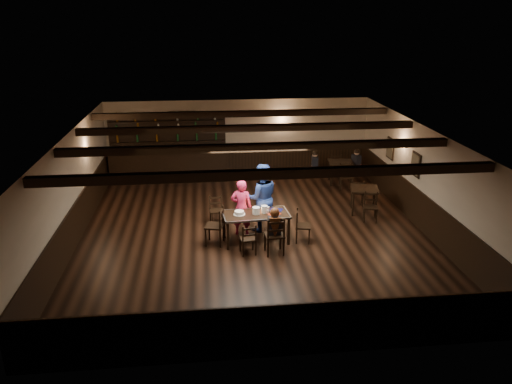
{
  "coord_description": "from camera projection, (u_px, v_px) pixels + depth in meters",
  "views": [
    {
      "loc": [
        -1.23,
        -11.89,
        5.47
      ],
      "look_at": [
        0.09,
        0.2,
        1.09
      ],
      "focal_mm": 35.0,
      "sensor_mm": 36.0,
      "label": 1
    }
  ],
  "objects": [
    {
      "name": "salt_shaker",
      "position": [
        268.0,
        212.0,
        12.43
      ],
      "size": [
        0.04,
        0.04,
        0.09
      ],
      "primitive_type": "cylinder",
      "color": "silver",
      "rests_on": "dining_table"
    },
    {
      "name": "pepper_shaker",
      "position": [
        275.0,
        211.0,
        12.44
      ],
      "size": [
        0.04,
        0.04,
        0.09
      ],
      "primitive_type": "cylinder",
      "color": "#A5A8AD",
      "rests_on": "dining_table"
    },
    {
      "name": "drink_glass",
      "position": [
        268.0,
        209.0,
        12.55
      ],
      "size": [
        0.08,
        0.08,
        0.12
      ],
      "primitive_type": "cylinder",
      "color": "silver",
      "rests_on": "dining_table"
    },
    {
      "name": "chair_end_left",
      "position": [
        218.0,
        223.0,
        12.33
      ],
      "size": [
        0.53,
        0.54,
        0.97
      ],
      "color": "black",
      "rests_on": "ground"
    },
    {
      "name": "ground",
      "position": [
        254.0,
        234.0,
        13.1
      ],
      "size": [
        10.0,
        10.0,
        0.0
      ],
      "primitive_type": "plane",
      "color": "black",
      "rests_on": "ground"
    },
    {
      "name": "dining_table",
      "position": [
        256.0,
        216.0,
        12.45
      ],
      "size": [
        1.7,
        0.95,
        0.75
      ],
      "color": "black",
      "rests_on": "ground"
    },
    {
      "name": "man_blue",
      "position": [
        261.0,
        198.0,
        13.02
      ],
      "size": [
        0.93,
        0.75,
        1.83
      ],
      "primitive_type": "imported",
      "rotation": [
        0.0,
        0.0,
        3.21
      ],
      "color": "navy",
      "rests_on": "ground"
    },
    {
      "name": "cake",
      "position": [
        239.0,
        213.0,
        12.35
      ],
      "size": [
        0.3,
        0.3,
        0.09
      ],
      "color": "white",
      "rests_on": "dining_table"
    },
    {
      "name": "back_table_a",
      "position": [
        364.0,
        192.0,
        14.26
      ],
      "size": [
        0.93,
        0.93,
        0.75
      ],
      "color": "black",
      "rests_on": "ground"
    },
    {
      "name": "menu_red",
      "position": [
        274.0,
        214.0,
        12.41
      ],
      "size": [
        0.37,
        0.33,
        0.0
      ],
      "primitive_type": "cube",
      "rotation": [
        0.0,
        0.0,
        0.46
      ],
      "color": "maroon",
      "rests_on": "dining_table"
    },
    {
      "name": "bg_patron_right",
      "position": [
        356.0,
        159.0,
        16.89
      ],
      "size": [
        0.28,
        0.37,
        0.68
      ],
      "color": "black",
      "rests_on": "ground"
    },
    {
      "name": "menu_blue",
      "position": [
        276.0,
        209.0,
        12.68
      ],
      "size": [
        0.38,
        0.34,
        0.0
      ],
      "primitive_type": "cube",
      "rotation": [
        0.0,
        0.0,
        -0.45
      ],
      "color": "#0D0F45",
      "rests_on": "dining_table"
    },
    {
      "name": "back_table_b",
      "position": [
        341.0,
        165.0,
        16.77
      ],
      "size": [
        0.92,
        0.92,
        0.75
      ],
      "color": "black",
      "rests_on": "ground"
    },
    {
      "name": "seated_person",
      "position": [
        275.0,
        223.0,
        11.75
      ],
      "size": [
        0.31,
        0.46,
        0.75
      ],
      "color": "black",
      "rests_on": "ground"
    },
    {
      "name": "chair_near_left",
      "position": [
        249.0,
        237.0,
        11.81
      ],
      "size": [
        0.41,
        0.4,
        0.78
      ],
      "color": "black",
      "rests_on": "ground"
    },
    {
      "name": "plate_stack_a",
      "position": [
        256.0,
        211.0,
        12.37
      ],
      "size": [
        0.19,
        0.19,
        0.18
      ],
      "primitive_type": "cylinder",
      "color": "white",
      "rests_on": "dining_table"
    },
    {
      "name": "bg_patron_left",
      "position": [
        315.0,
        161.0,
        16.68
      ],
      "size": [
        0.24,
        0.35,
        0.68
      ],
      "color": "black",
      "rests_on": "ground"
    },
    {
      "name": "chair_far_pushed",
      "position": [
        216.0,
        207.0,
        13.59
      ],
      "size": [
        0.42,
        0.4,
        0.79
      ],
      "color": "black",
      "rests_on": "ground"
    },
    {
      "name": "chair_end_right",
      "position": [
        300.0,
        223.0,
        12.51
      ],
      "size": [
        0.45,
        0.46,
        0.84
      ],
      "color": "black",
      "rests_on": "ground"
    },
    {
      "name": "bar_counter",
      "position": [
        169.0,
        160.0,
        17.02
      ],
      "size": [
        4.11,
        0.7,
        2.2
      ],
      "color": "black",
      "rests_on": "ground"
    },
    {
      "name": "plate_stack_b",
      "position": [
        264.0,
        209.0,
        12.45
      ],
      "size": [
        0.16,
        0.16,
        0.19
      ],
      "primitive_type": "cylinder",
      "color": "white",
      "rests_on": "dining_table"
    },
    {
      "name": "room_shell",
      "position": [
        254.0,
        170.0,
        12.54
      ],
      "size": [
        9.02,
        10.02,
        2.71
      ],
      "color": "beige",
      "rests_on": "ground"
    },
    {
      "name": "woman_pink",
      "position": [
        241.0,
        207.0,
        12.82
      ],
      "size": [
        0.6,
        0.45,
        1.5
      ],
      "primitive_type": "imported",
      "rotation": [
        0.0,
        0.0,
        2.96
      ],
      "color": "#D62D44",
      "rests_on": "ground"
    },
    {
      "name": "tea_light",
      "position": [
        259.0,
        210.0,
        12.56
      ],
      "size": [
        0.04,
        0.04,
        0.06
      ],
      "color": "#A5A8AD",
      "rests_on": "dining_table"
    },
    {
      "name": "chair_near_right",
      "position": [
        275.0,
        233.0,
        11.78
      ],
      "size": [
        0.47,
        0.46,
        0.95
      ],
      "color": "black",
      "rests_on": "ground"
    }
  ]
}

